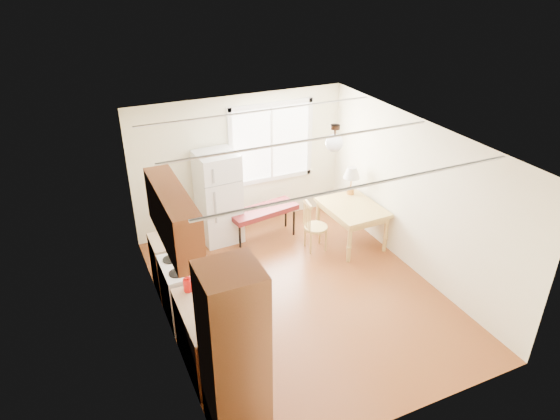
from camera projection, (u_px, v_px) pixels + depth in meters
room_shell at (302, 223)px, 7.09m from camera, size 4.60×5.60×2.62m
kitchen_run at (200, 303)px, 6.14m from camera, size 0.65×3.40×2.20m
window_unit at (271, 143)px, 9.16m from camera, size 1.64×0.05×1.51m
pendant_light at (334, 142)px, 7.21m from camera, size 0.26×0.26×0.40m
refrigerator at (218, 197)px, 8.78m from camera, size 0.72×0.73×1.66m
bench at (263, 212)px, 8.98m from camera, size 1.31×0.65×0.58m
dining_table at (352, 211)px, 8.74m from camera, size 0.92×1.21×0.74m
chair at (311, 222)px, 8.58m from camera, size 0.43×0.42×0.94m
table_lamp at (352, 175)px, 8.94m from camera, size 0.30×0.30×0.52m
coffee_maker at (216, 324)px, 5.49m from camera, size 0.23×0.28×0.39m
kettle at (188, 284)px, 6.23m from camera, size 0.12×0.12×0.23m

